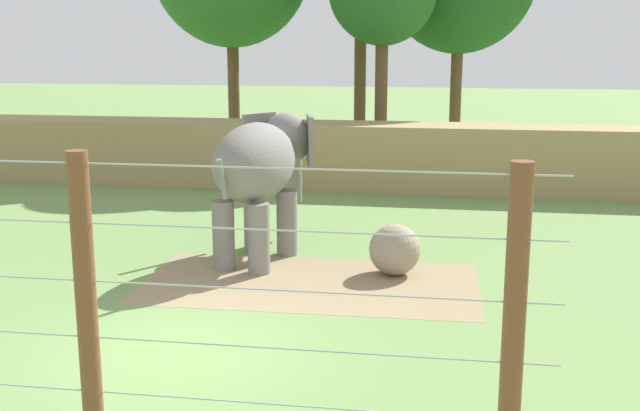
# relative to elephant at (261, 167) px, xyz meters

# --- Properties ---
(ground_plane) EXTENTS (120.00, 120.00, 0.00)m
(ground_plane) POSITION_rel_elephant_xyz_m (-0.13, -5.23, -1.97)
(ground_plane) COLOR #6B8E4C
(dirt_patch) EXTENTS (6.43, 3.49, 0.01)m
(dirt_patch) POSITION_rel_elephant_xyz_m (1.29, -1.58, -1.96)
(dirt_patch) COLOR #937F5B
(dirt_patch) RESTS_ON ground
(embankment_wall) EXTENTS (36.00, 1.80, 1.99)m
(embankment_wall) POSITION_rel_elephant_xyz_m (-0.13, 8.07, -0.97)
(embankment_wall) COLOR tan
(embankment_wall) RESTS_ON ground
(elephant) EXTENTS (2.01, 3.95, 2.97)m
(elephant) POSITION_rel_elephant_xyz_m (0.00, 0.00, 0.00)
(elephant) COLOR gray
(elephant) RESTS_ON ground
(enrichment_ball) EXTENTS (1.02, 1.02, 1.02)m
(enrichment_ball) POSITION_rel_elephant_xyz_m (2.84, -0.77, -1.46)
(enrichment_ball) COLOR gray
(enrichment_ball) RESTS_ON ground
(cable_fence) EXTENTS (10.31, 0.24, 3.44)m
(cable_fence) POSITION_rel_elephant_xyz_m (-0.15, -7.89, -0.24)
(cable_fence) COLOR brown
(cable_fence) RESTS_ON ground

